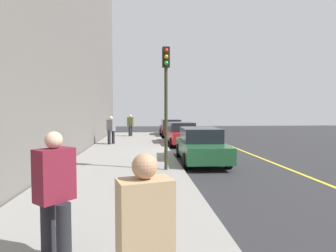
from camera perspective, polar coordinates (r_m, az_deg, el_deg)
name	(u,v)px	position (r m, az deg, el deg)	size (l,w,h in m)	color
ground_plane	(192,155)	(14.33, 4.87, -6.05)	(56.00, 56.00, 0.00)	#28282B
sidewalk	(127,155)	(14.13, -8.50, -5.90)	(28.00, 4.60, 0.15)	gray
building_facade	(67,2)	(15.31, -19.96, 22.87)	(32.00, 0.80, 15.00)	#66605B
lane_stripe_centre	(252,154)	(15.21, 16.88, -5.62)	(28.00, 0.14, 0.01)	gold
parked_car_maroon	(171,128)	(25.24, 0.63, -0.38)	(4.71, 1.91, 1.51)	black
parked_car_red	(181,133)	(18.83, 2.74, -1.54)	(4.58, 1.98, 1.51)	black
parked_car_green	(201,145)	(12.50, 6.72, -3.89)	(4.75, 2.02, 1.51)	black
pedestrian_grey_coat	(111,129)	(18.23, -11.61, -0.65)	(0.53, 0.57, 1.80)	black
pedestrian_olive_coat	(130,125)	(23.91, -7.74, 0.30)	(0.59, 0.56, 1.84)	black
pedestrian_burgundy_coat	(55,193)	(4.28, -22.24, -12.54)	(0.58, 0.56, 1.83)	black
pedestrian_tan_coat	(145,245)	(2.67, -4.75, -23.15)	(0.56, 0.53, 1.75)	black
traffic_light_pole	(166,87)	(9.99, -0.42, 7.92)	(0.35, 0.26, 4.38)	#2D2D19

